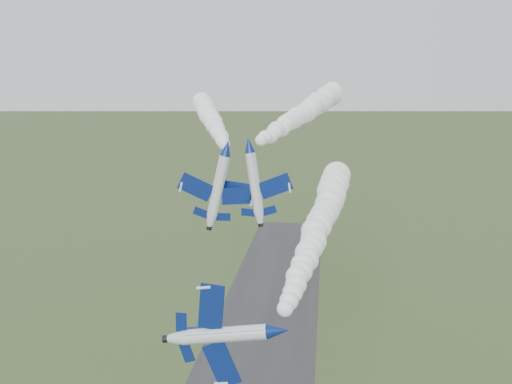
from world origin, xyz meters
TOP-DOWN VIEW (x-y plane):
  - jet_lead at (8.89, -6.00)m, footprint 4.10×13.34m
  - smoke_trail_jet_lead at (12.43, 29.04)m, footprint 9.75×64.42m
  - jet_pair_left at (-0.97, 21.42)m, footprint 11.15×13.38m
  - smoke_trail_jet_pair_left at (-11.42, 60.76)m, footprint 21.82×73.50m
  - jet_pair_right at (2.14, 21.82)m, footprint 11.04×13.16m
  - smoke_trail_jet_pair_right at (8.88, 61.64)m, footprint 18.29×74.46m

SIDE VIEW (x-z plane):
  - jet_lead at x=8.89m, z-range 26.04..36.93m
  - smoke_trail_jet_lead at x=12.43m, z-range 31.13..36.78m
  - jet_pair_left at x=-0.97m, z-range 44.27..48.19m
  - jet_pair_right at x=2.14m, z-range 44.96..48.44m
  - smoke_trail_jet_pair_left at x=-11.42m, z-range 45.47..50.40m
  - smoke_trail_jet_pair_right at x=8.88m, z-range 46.59..52.14m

